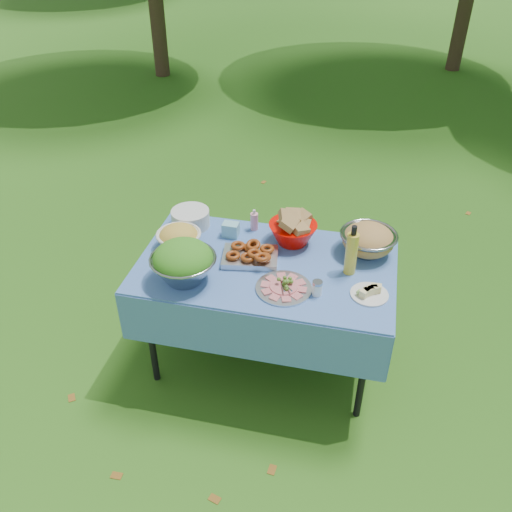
{
  "coord_description": "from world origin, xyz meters",
  "views": [
    {
      "loc": [
        0.5,
        -2.44,
        2.6
      ],
      "look_at": [
        -0.06,
        0.0,
        0.81
      ],
      "focal_mm": 38.0,
      "sensor_mm": 36.0,
      "label": 1
    }
  ],
  "objects": [
    {
      "name": "pasta_bowl_white",
      "position": [
        -0.54,
        0.05,
        0.83
      ],
      "size": [
        0.29,
        0.29,
        0.15
      ],
      "primitive_type": null,
      "rotation": [
        0.0,
        0.0,
        -0.14
      ],
      "color": "silver",
      "rests_on": "picnic_table"
    },
    {
      "name": "oil_bottle",
      "position": [
        0.47,
        0.03,
        0.91
      ],
      "size": [
        0.07,
        0.07,
        0.3
      ],
      "primitive_type": "cylinder",
      "rotation": [
        0.0,
        0.0,
        -0.1
      ],
      "color": "gold",
      "rests_on": "picnic_table"
    },
    {
      "name": "cheese_plate",
      "position": [
        0.59,
        -0.15,
        0.79
      ],
      "size": [
        0.21,
        0.21,
        0.06
      ],
      "primitive_type": "cylinder",
      "rotation": [
        0.0,
        0.0,
        0.02
      ],
      "color": "silver",
      "rests_on": "picnic_table"
    },
    {
      "name": "picnic_table",
      "position": [
        0.0,
        0.0,
        0.38
      ],
      "size": [
        1.46,
        0.86,
        0.76
      ],
      "primitive_type": "cube",
      "color": "#84B5FF",
      "rests_on": "ground"
    },
    {
      "name": "plate_stack",
      "position": [
        -0.55,
        0.3,
        0.81
      ],
      "size": [
        0.31,
        0.31,
        0.11
      ],
      "primitive_type": "cylinder",
      "rotation": [
        0.0,
        0.0,
        -0.36
      ],
      "color": "silver",
      "rests_on": "picnic_table"
    },
    {
      "name": "charcuterie_platter",
      "position": [
        0.14,
        -0.2,
        0.8
      ],
      "size": [
        0.4,
        0.4,
        0.07
      ],
      "primitive_type": "cylinder",
      "rotation": [
        0.0,
        0.0,
        0.37
      ],
      "color": "silver",
      "rests_on": "picnic_table"
    },
    {
      "name": "sanitizer_bottle",
      "position": [
        -0.15,
        0.35,
        0.83
      ],
      "size": [
        0.06,
        0.06,
        0.14
      ],
      "primitive_type": "cylinder",
      "rotation": [
        0.0,
        0.0,
        0.3
      ],
      "color": "pink",
      "rests_on": "picnic_table"
    },
    {
      "name": "pasta_bowl_steel",
      "position": [
        0.55,
        0.25,
        0.85
      ],
      "size": [
        0.34,
        0.34,
        0.18
      ],
      "primitive_type": null,
      "rotation": [
        0.0,
        0.0,
        0.03
      ],
      "color": "#93979B",
      "rests_on": "picnic_table"
    },
    {
      "name": "bread_bowl",
      "position": [
        0.11,
        0.26,
        0.86
      ],
      "size": [
        0.36,
        0.36,
        0.19
      ],
      "primitive_type": null,
      "rotation": [
        0.0,
        0.0,
        0.29
      ],
      "color": "#D70800",
      "rests_on": "picnic_table"
    },
    {
      "name": "wipes_box",
      "position": [
        -0.27,
        0.24,
        0.81
      ],
      "size": [
        0.1,
        0.07,
        0.09
      ],
      "primitive_type": "cube",
      "rotation": [
        0.0,
        0.0,
        -0.03
      ],
      "color": "#7EC3D3",
      "rests_on": "picnic_table"
    },
    {
      "name": "salad_bowl",
      "position": [
        -0.41,
        -0.24,
        0.88
      ],
      "size": [
        0.47,
        0.47,
        0.23
      ],
      "primitive_type": null,
      "rotation": [
        0.0,
        0.0,
        -0.42
      ],
      "color": "#93979B",
      "rests_on": "picnic_table"
    },
    {
      "name": "shaker",
      "position": [
        0.32,
        -0.2,
        0.8
      ],
      "size": [
        0.07,
        0.07,
        0.09
      ],
      "primitive_type": "cylinder",
      "rotation": [
        0.0,
        0.0,
        -0.33
      ],
      "color": "white",
      "rests_on": "picnic_table"
    },
    {
      "name": "fried_tray",
      "position": [
        -0.1,
        0.02,
        0.8
      ],
      "size": [
        0.35,
        0.27,
        0.07
      ],
      "primitive_type": "cube",
      "rotation": [
        0.0,
        0.0,
        0.15
      ],
      "color": "silver",
      "rests_on": "picnic_table"
    },
    {
      "name": "ground",
      "position": [
        0.0,
        0.0,
        0.0
      ],
      "size": [
        80.0,
        80.0,
        0.0
      ],
      "primitive_type": "plane",
      "color": "black",
      "rests_on": "ground"
    }
  ]
}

